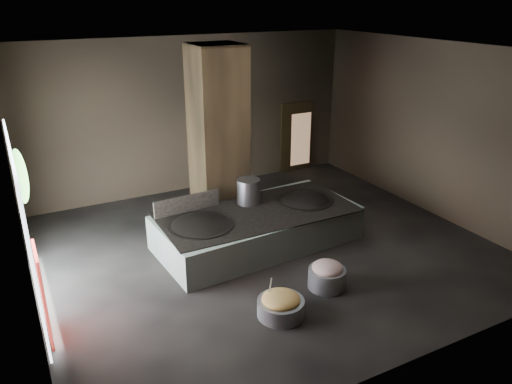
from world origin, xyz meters
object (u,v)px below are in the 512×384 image
wok_right (305,203)px  cook (244,179)px  meat_basin (327,278)px  wok_left (200,228)px  stock_pot (249,191)px  veg_basin (281,308)px  hearth_platform (257,228)px

wok_right → cook: 2.12m
meat_basin → wok_left: bearing=127.9°
wok_right → stock_pot: stock_pot is taller
veg_basin → meat_basin: (1.31, 0.39, 0.05)m
wok_left → cook: (2.11, 2.10, 0.11)m
wok_left → cook: bearing=44.9°
meat_basin → wok_right: bearing=67.4°
wok_right → veg_basin: bearing=-129.5°
wok_right → veg_basin: size_ratio=1.56×
veg_basin → wok_right: bearing=50.5°
wok_right → meat_basin: wok_right is taller
wok_left → meat_basin: (1.80, -2.31, -0.54)m
meat_basin → cook: bearing=85.9°
stock_pot → meat_basin: (0.30, -2.91, -0.92)m
hearth_platform → meat_basin: size_ratio=6.15×
hearth_platform → wok_left: size_ratio=3.17×
hearth_platform → cook: 2.21m
hearth_platform → veg_basin: (-0.96, -2.75, -0.24)m
stock_pot → veg_basin: bearing=-107.0°
hearth_platform → stock_pot: stock_pot is taller
hearth_platform → meat_basin: hearth_platform is taller
stock_pot → cook: bearing=67.8°
wok_left → cook: size_ratio=0.86×
cook → meat_basin: 4.47m
hearth_platform → wok_right: bearing=-1.7°
wok_right → hearth_platform: bearing=-177.9°
stock_pot → meat_basin: size_ratio=0.80×
cook → stock_pot: bearing=45.7°
wok_left → meat_basin: size_ratio=1.94×
wok_right → meat_basin: 2.67m
hearth_platform → wok_left: (-1.45, -0.05, 0.34)m
wok_right → meat_basin: bearing=-112.6°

